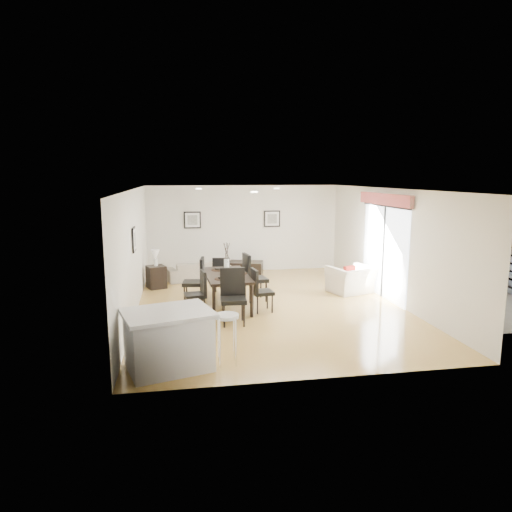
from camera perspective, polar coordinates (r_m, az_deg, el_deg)
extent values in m
plane|color=tan|center=(10.76, 1.54, -6.14)|extent=(8.00, 8.00, 0.00)
cube|color=silver|center=(14.38, -1.54, 3.44)|extent=(6.00, 0.04, 2.70)
cube|color=silver|center=(6.67, 8.30, -4.35)|extent=(6.00, 0.04, 2.70)
cube|color=silver|center=(10.32, -15.00, 0.50)|extent=(0.04, 8.00, 2.70)
cube|color=silver|center=(11.43, 16.49, 1.33)|extent=(0.04, 8.00, 2.70)
cube|color=white|center=(10.34, 1.61, 8.38)|extent=(6.00, 8.00, 0.02)
imported|color=#A29983|center=(13.40, -7.11, -1.79)|extent=(1.97, 1.12, 0.54)
imported|color=beige|center=(12.05, 11.82, -2.91)|extent=(1.29, 1.20, 0.69)
imported|color=#395C27|center=(12.93, 26.21, -2.89)|extent=(0.73, 0.67, 0.67)
imported|color=#395C27|center=(13.86, 23.24, -2.02)|extent=(0.34, 0.34, 0.60)
cube|color=black|center=(10.44, -3.67, -2.44)|extent=(1.01, 1.90, 0.06)
cylinder|color=black|center=(9.64, -5.29, -5.89)|extent=(0.07, 0.07, 0.72)
cylinder|color=black|center=(11.32, -6.32, -3.52)|extent=(0.07, 0.07, 0.72)
cylinder|color=black|center=(9.76, -0.55, -5.65)|extent=(0.07, 0.07, 0.72)
cylinder|color=black|center=(11.42, -2.27, -3.34)|extent=(0.07, 0.07, 0.72)
cube|color=black|center=(10.01, -7.64, -4.89)|extent=(0.49, 0.49, 0.08)
cube|color=black|center=(9.97, -6.60, -3.30)|extent=(0.11, 0.44, 0.52)
cylinder|color=black|center=(10.21, -8.71, -6.00)|extent=(0.03, 0.03, 0.40)
cylinder|color=black|center=(10.26, -6.82, -5.87)|extent=(0.03, 0.03, 0.40)
cylinder|color=black|center=(9.88, -8.43, -6.52)|extent=(0.03, 0.03, 0.40)
cylinder|color=black|center=(9.94, -6.47, -6.39)|extent=(0.03, 0.03, 0.40)
cube|color=black|center=(10.90, -7.83, -3.37)|extent=(0.56, 0.56, 0.09)
cube|color=black|center=(10.81, -6.75, -1.78)|extent=(0.14, 0.49, 0.58)
cylinder|color=black|center=(11.17, -8.66, -4.46)|extent=(0.04, 0.04, 0.45)
cylinder|color=black|center=(11.13, -6.70, -4.47)|extent=(0.04, 0.04, 0.45)
cylinder|color=black|center=(10.80, -8.92, -4.97)|extent=(0.04, 0.04, 0.45)
cylinder|color=black|center=(10.76, -6.90, -4.98)|extent=(0.04, 0.04, 0.45)
cube|color=black|center=(10.16, 0.83, -4.57)|extent=(0.49, 0.49, 0.08)
cube|color=black|center=(10.04, -0.20, -3.13)|extent=(0.11, 0.44, 0.52)
cylinder|color=black|center=(10.12, 2.04, -6.02)|extent=(0.03, 0.03, 0.40)
cylinder|color=black|center=(10.02, 0.19, -6.18)|extent=(0.03, 0.03, 0.40)
cylinder|color=black|center=(10.43, 1.43, -5.53)|extent=(0.03, 0.03, 0.40)
cylinder|color=black|center=(10.33, -0.37, -5.68)|extent=(0.03, 0.03, 0.40)
cube|color=black|center=(11.04, -0.06, -2.95)|extent=(0.59, 0.59, 0.09)
cube|color=black|center=(10.90, -1.18, -1.36)|extent=(0.14, 0.52, 0.62)
cylinder|color=black|center=(10.98, 1.28, -4.54)|extent=(0.04, 0.04, 0.47)
cylinder|color=black|center=(10.86, -0.75, -4.70)|extent=(0.04, 0.04, 0.47)
cylinder|color=black|center=(11.35, 0.60, -4.05)|extent=(0.04, 0.04, 0.47)
cylinder|color=black|center=(11.23, -1.36, -4.20)|extent=(0.04, 0.04, 0.47)
cube|color=black|center=(9.29, -2.84, -5.51)|extent=(0.53, 0.53, 0.09)
cube|color=black|center=(9.43, -2.96, -3.27)|extent=(0.51, 0.09, 0.61)
cylinder|color=black|center=(9.17, -3.99, -7.54)|extent=(0.04, 0.04, 0.46)
cylinder|color=black|center=(9.55, -4.12, -6.82)|extent=(0.04, 0.04, 0.46)
cylinder|color=black|center=(9.20, -1.49, -7.46)|extent=(0.04, 0.04, 0.46)
cylinder|color=black|center=(9.58, -1.72, -6.75)|extent=(0.04, 0.04, 0.46)
cube|color=black|center=(11.71, -4.30, -2.64)|extent=(0.50, 0.50, 0.08)
cube|color=black|center=(11.47, -4.38, -1.51)|extent=(0.44, 0.13, 0.52)
cylinder|color=black|center=(11.92, -3.41, -3.57)|extent=(0.03, 0.03, 0.40)
cylinder|color=black|center=(11.59, -3.50, -3.96)|extent=(0.03, 0.03, 0.40)
cylinder|color=black|center=(11.94, -5.05, -3.56)|extent=(0.03, 0.03, 0.40)
cylinder|color=black|center=(11.61, -5.18, -3.96)|extent=(0.03, 0.03, 0.40)
cylinder|color=white|center=(10.39, -3.69, -1.33)|extent=(0.12, 0.12, 0.35)
cylinder|color=#312115|center=(10.46, -2.04, -2.19)|extent=(0.34, 0.34, 0.01)
cylinder|color=black|center=(10.46, -2.04, -2.03)|extent=(0.18, 0.18, 0.05)
cylinder|color=#312115|center=(10.88, -4.73, -1.75)|extent=(0.34, 0.34, 0.01)
cylinder|color=black|center=(10.87, -4.73, -1.59)|extent=(0.18, 0.18, 0.05)
cylinder|color=#312115|center=(9.95, -4.25, -2.86)|extent=(0.34, 0.34, 0.01)
cylinder|color=black|center=(9.94, -4.25, -2.69)|extent=(0.18, 0.18, 0.05)
cube|color=black|center=(13.96, -1.30, -1.53)|extent=(1.14, 0.87, 0.40)
cube|color=black|center=(12.58, -12.35, -2.57)|extent=(0.59, 0.59, 0.61)
cylinder|color=white|center=(12.50, -12.42, -0.79)|extent=(0.10, 0.10, 0.19)
cone|color=beige|center=(12.46, -12.46, 0.20)|extent=(0.23, 0.23, 0.25)
cube|color=maroon|center=(11.88, 11.58, -2.02)|extent=(0.34, 0.23, 0.33)
cube|color=white|center=(7.37, -10.88, -10.48)|extent=(1.43, 1.22, 0.87)
cube|color=silver|center=(7.22, -11.00, -7.02)|extent=(1.56, 1.35, 0.06)
cylinder|color=silver|center=(7.28, -3.65, -7.51)|extent=(0.38, 0.38, 0.06)
cylinder|color=silver|center=(7.54, -2.75, -10.09)|extent=(0.03, 0.03, 0.80)
cylinder|color=silver|center=(7.52, -4.69, -10.18)|extent=(0.03, 0.03, 0.80)
cylinder|color=silver|center=(7.29, -4.51, -10.86)|extent=(0.03, 0.03, 0.80)
cylinder|color=silver|center=(7.31, -2.51, -10.76)|extent=(0.03, 0.03, 0.80)
cube|color=black|center=(14.18, -7.96, 4.48)|extent=(0.52, 0.03, 0.52)
cube|color=white|center=(14.18, -7.96, 4.48)|extent=(0.44, 0.04, 0.44)
cube|color=#575752|center=(14.18, -7.96, 4.48)|extent=(0.30, 0.04, 0.30)
cube|color=black|center=(14.47, 2.01, 4.68)|extent=(0.52, 0.03, 0.52)
cube|color=white|center=(14.47, 2.01, 4.68)|extent=(0.44, 0.04, 0.44)
cube|color=#575752|center=(14.47, 2.01, 4.68)|extent=(0.30, 0.04, 0.30)
cube|color=black|center=(10.08, -15.00, 2.01)|extent=(0.03, 0.52, 0.52)
cube|color=white|center=(10.08, -15.00, 2.01)|extent=(0.04, 0.44, 0.44)
cube|color=#575752|center=(10.08, -15.00, 2.01)|extent=(0.04, 0.30, 0.30)
cube|color=white|center=(11.73, 15.71, 0.47)|extent=(0.02, 2.40, 2.25)
cube|color=black|center=(11.72, 15.62, 0.46)|extent=(0.03, 0.05, 2.25)
cube|color=black|center=(11.59, 15.89, 6.05)|extent=(0.03, 2.50, 0.05)
cube|color=maroon|center=(11.56, 15.74, 6.85)|extent=(0.10, 2.70, 0.28)
plane|color=gray|center=(12.93, 23.61, -4.23)|extent=(6.00, 6.00, 0.00)
cube|color=#323235|center=(13.45, 28.16, -0.14)|extent=(0.08, 5.50, 1.80)
cube|color=brown|center=(15.30, 22.28, 1.77)|extent=(0.35, 0.35, 2.00)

